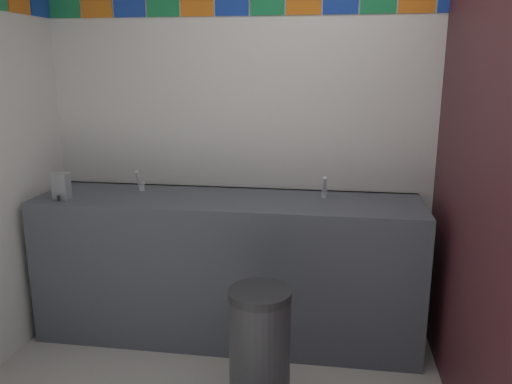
{
  "coord_description": "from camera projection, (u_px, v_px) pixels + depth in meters",
  "views": [
    {
      "loc": [
        -0.23,
        -1.55,
        1.66
      ],
      "look_at": [
        -0.63,
        1.05,
        1.01
      ],
      "focal_mm": 35.87,
      "sensor_mm": 36.0,
      "label": 1
    }
  ],
  "objects": [
    {
      "name": "soap_dispenser",
      "position": [
        61.0,
        186.0,
        3.02
      ],
      "size": [
        0.09,
        0.09,
        0.16
      ],
      "color": "gray",
      "rests_on": "vanity_counter"
    },
    {
      "name": "faucet_right",
      "position": [
        325.0,
        189.0,
        3.05
      ],
      "size": [
        0.04,
        0.1,
        0.14
      ],
      "color": "silver",
      "rests_on": "vanity_counter"
    },
    {
      "name": "wall_back",
      "position": [
        372.0,
        106.0,
        3.14
      ],
      "size": [
        4.11,
        0.09,
        2.83
      ],
      "color": "white",
      "rests_on": "ground_plane"
    },
    {
      "name": "faucet_left",
      "position": [
        140.0,
        183.0,
        3.22
      ],
      "size": [
        0.04,
        0.1,
        0.14
      ],
      "color": "silver",
      "rests_on": "vanity_counter"
    },
    {
      "name": "trash_bin",
      "position": [
        260.0,
        353.0,
        2.44
      ],
      "size": [
        0.3,
        0.3,
        0.65
      ],
      "color": "#333338",
      "rests_on": "ground_plane"
    },
    {
      "name": "vanity_counter",
      "position": [
        228.0,
        266.0,
        3.17
      ],
      "size": [
        2.31,
        0.59,
        0.89
      ],
      "color": "#4C515B",
      "rests_on": "ground_plane"
    }
  ]
}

